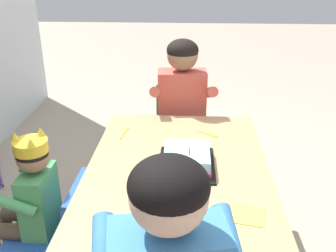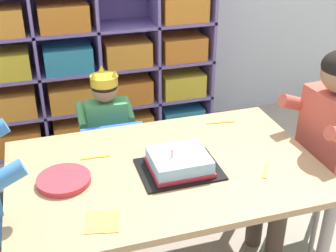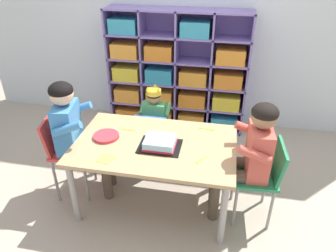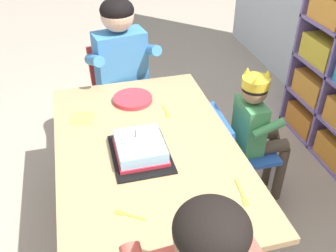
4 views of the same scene
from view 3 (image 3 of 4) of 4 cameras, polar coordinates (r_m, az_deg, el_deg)
The scene contains 16 objects.
ground at distance 2.92m, azimuth -2.13°, elevation -13.18°, with size 16.00×16.00×0.00m, color tan.
classroom_back_wall at distance 3.76m, azimuth 3.32°, elevation 20.80°, with size 5.20×0.10×2.78m, color silver.
storage_cubby_shelf at distance 3.77m, azimuth 1.29°, elevation 8.75°, with size 1.62×0.31×1.40m.
activity_table at distance 2.57m, azimuth -2.35°, elevation -4.33°, with size 1.29×0.83×0.61m.
classroom_chair_blue at distance 3.13m, azimuth -2.68°, elevation -1.08°, with size 0.34×0.32×0.61m.
child_with_crown at distance 3.14m, azimuth -2.29°, elevation 2.23°, with size 0.30×0.31×0.85m.
classroom_chair_adult_side at distance 2.87m, azimuth -18.17°, elevation -3.77°, with size 0.40×0.40×0.75m.
adult_helper_seated at distance 2.73m, azimuth -16.48°, elevation -0.30°, with size 0.46×0.44×1.08m.
classroom_chair_guest_side at distance 2.61m, azimuth 16.64°, elevation -8.21°, with size 0.37×0.39×0.70m.
guest_at_table_side at distance 2.47m, azimuth 14.67°, elevation -4.33°, with size 0.44×0.42×1.04m.
birthday_cake_on_tray at distance 2.48m, azimuth -1.48°, elevation -3.14°, with size 0.33×0.26×0.11m.
paper_plate_stack at distance 2.65m, azimuth -11.13°, elevation -1.81°, with size 0.21×0.21×0.02m, color #DB333D.
paper_napkin_square at distance 2.41m, azimuth -11.14°, elevation -5.77°, with size 0.12×0.12×0.00m, color #F4DB4C.
fork_beside_plate_stack at distance 2.74m, azimuth 7.07°, elevation -0.53°, with size 0.15×0.03×0.00m.
fork_near_cake_tray at distance 2.36m, azimuth 5.98°, elevation -6.12°, with size 0.08×0.11×0.00m.
fork_by_napkin at distance 2.73m, azimuth -6.96°, elevation -0.69°, with size 0.13×0.02×0.00m.
Camera 3 is at (0.51, -2.06, 2.01)m, focal length 33.68 mm.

